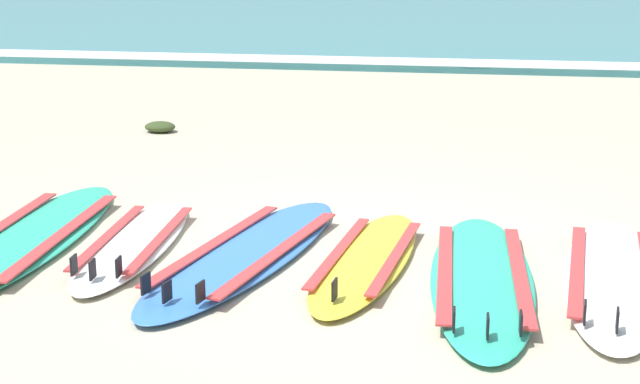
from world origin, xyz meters
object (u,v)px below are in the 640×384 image
at_px(surfboard_1, 134,243).
at_px(surfboard_5, 613,277).
at_px(surfboard_0, 29,238).
at_px(surfboard_2, 246,253).
at_px(surfboard_4, 482,278).
at_px(surfboard_3, 367,260).

relative_size(surfboard_1, surfboard_5, 0.85).
bearing_deg(surfboard_0, surfboard_2, -2.83).
relative_size(surfboard_2, surfboard_5, 1.10).
xyz_separation_m(surfboard_2, surfboard_5, (2.18, -0.08, 0.00)).
xyz_separation_m(surfboard_2, surfboard_4, (1.43, -0.21, 0.00)).
bearing_deg(surfboard_5, surfboard_4, -169.82).
distance_m(surfboard_2, surfboard_3, 0.75).
xyz_separation_m(surfboard_2, surfboard_3, (0.75, -0.00, -0.00)).
relative_size(surfboard_0, surfboard_5, 1.13).
height_order(surfboard_1, surfboard_4, same).
relative_size(surfboard_4, surfboard_5, 1.03).
bearing_deg(surfboard_2, surfboard_3, -0.13).
distance_m(surfboard_2, surfboard_5, 2.18).
xyz_separation_m(surfboard_1, surfboard_3, (1.50, -0.09, -0.00)).
bearing_deg(surfboard_4, surfboard_1, 172.34).
bearing_deg(surfboard_0, surfboard_5, -2.32).
bearing_deg(surfboard_5, surfboard_3, 177.05).
xyz_separation_m(surfboard_0, surfboard_5, (3.64, -0.15, 0.00)).
relative_size(surfboard_0, surfboard_3, 1.30).
xyz_separation_m(surfboard_1, surfboard_2, (0.75, -0.08, -0.00)).
bearing_deg(surfboard_0, surfboard_3, -1.92).
relative_size(surfboard_3, surfboard_4, 0.85).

